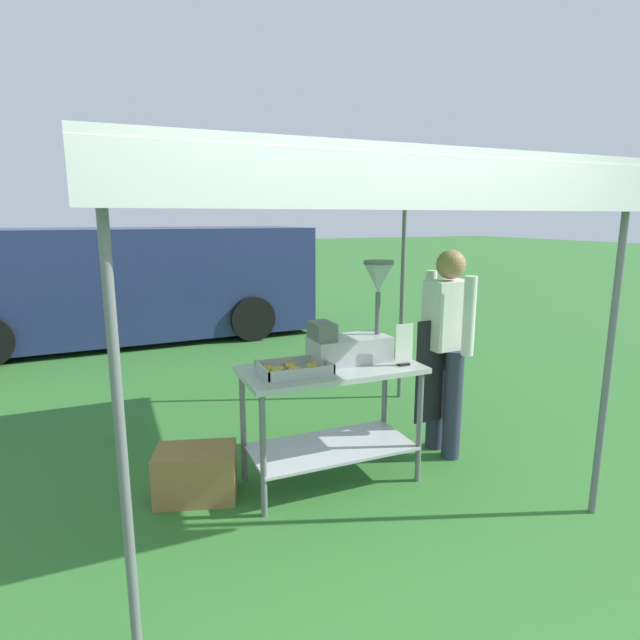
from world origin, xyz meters
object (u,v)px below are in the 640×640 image
(stall_canopy, at_px, (326,180))
(donut_cart, at_px, (331,399))
(donut_fryer, at_px, (354,331))
(donut_tray, at_px, (294,370))
(menu_sign, at_px, (404,347))
(vendor, at_px, (446,342))
(supply_crate, at_px, (196,473))
(van_navy, at_px, (125,282))

(stall_canopy, height_order, donut_cart, stall_canopy)
(donut_fryer, bearing_deg, donut_tray, -167.43)
(menu_sign, relative_size, vendor, 0.18)
(donut_tray, relative_size, menu_sign, 1.55)
(donut_fryer, relative_size, supply_crate, 1.19)
(donut_tray, xyz_separation_m, van_navy, (-0.83, 5.29, 0.02))
(menu_sign, relative_size, supply_crate, 0.49)
(donut_fryer, bearing_deg, donut_cart, -159.25)
(menu_sign, xyz_separation_m, vendor, (0.52, 0.22, -0.06))
(donut_cart, xyz_separation_m, van_navy, (-1.11, 5.26, 0.27))
(donut_tray, height_order, donut_fryer, donut_fryer)
(donut_cart, distance_m, van_navy, 5.38)
(donut_tray, distance_m, donut_fryer, 0.54)
(donut_tray, xyz_separation_m, donut_fryer, (0.49, 0.11, 0.19))
(donut_fryer, relative_size, menu_sign, 2.43)
(donut_tray, relative_size, donut_fryer, 0.64)
(stall_canopy, bearing_deg, donut_cart, -90.00)
(vendor, height_order, van_navy, van_navy)
(donut_fryer, height_order, supply_crate, donut_fryer)
(van_navy, bearing_deg, stall_canopy, -77.84)
(donut_fryer, bearing_deg, stall_canopy, 174.73)
(stall_canopy, distance_m, van_navy, 5.41)
(supply_crate, xyz_separation_m, van_navy, (-0.19, 5.11, 0.71))
(menu_sign, distance_m, vendor, 0.57)
(donut_fryer, relative_size, van_navy, 0.13)
(donut_cart, height_order, menu_sign, menu_sign)
(vendor, relative_size, supply_crate, 2.70)
(donut_tray, xyz_separation_m, vendor, (1.28, 0.10, 0.04))
(donut_fryer, relative_size, vendor, 0.44)
(donut_tray, relative_size, vendor, 0.28)
(donut_cart, relative_size, supply_crate, 2.07)
(menu_sign, xyz_separation_m, supply_crate, (-1.40, 0.30, -0.80))
(donut_tray, bearing_deg, stall_canopy, 24.30)
(van_navy, bearing_deg, menu_sign, -73.62)
(donut_fryer, xyz_separation_m, supply_crate, (-1.13, 0.07, -0.89))
(stall_canopy, xyz_separation_m, vendor, (1.00, -0.03, -1.18))
(donut_cart, bearing_deg, menu_sign, -17.67)
(donut_fryer, height_order, vendor, vendor)
(donut_cart, height_order, supply_crate, donut_cart)
(stall_canopy, xyz_separation_m, van_navy, (-1.11, 5.16, -1.20))
(menu_sign, height_order, vendor, vendor)
(donut_cart, distance_m, donut_fryer, 0.50)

